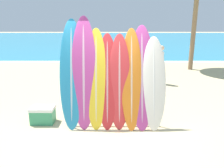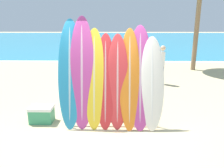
{
  "view_description": "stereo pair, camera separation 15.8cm",
  "coord_description": "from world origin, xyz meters",
  "views": [
    {
      "loc": [
        0.14,
        -4.54,
        2.4
      ],
      "look_at": [
        0.17,
        1.17,
        0.86
      ],
      "focal_mm": 35.0,
      "sensor_mm": 36.0,
      "label": 1
    },
    {
      "loc": [
        0.3,
        -4.54,
        2.4
      ],
      "look_at": [
        0.17,
        1.17,
        0.86
      ],
      "focal_mm": 35.0,
      "sensor_mm": 36.0,
      "label": 2
    }
  ],
  "objects": [
    {
      "name": "ground_plane",
      "position": [
        0.0,
        0.0,
        0.0
      ],
      "size": [
        160.0,
        160.0,
        0.0
      ],
      "primitive_type": "plane",
      "color": "#CCB789"
    },
    {
      "name": "ocean_water",
      "position": [
        0.0,
        39.48,
        0.0
      ],
      "size": [
        120.0,
        60.0,
        0.01
      ],
      "color": "teal",
      "rests_on": "ground_plane"
    },
    {
      "name": "surfboard_rack",
      "position": [
        0.17,
        0.37,
        0.46
      ],
      "size": [
        2.26,
        0.04,
        0.84
      ],
      "color": "#47474C",
      "rests_on": "ground_plane"
    },
    {
      "name": "surfboard_slot_0",
      "position": [
        -0.81,
        0.44,
        1.28
      ],
      "size": [
        0.57,
        0.66,
        2.56
      ],
      "color": "teal",
      "rests_on": "ground_plane"
    },
    {
      "name": "surfboard_slot_1",
      "position": [
        -0.52,
        0.43,
        1.31
      ],
      "size": [
        0.59,
        0.61,
        2.63
      ],
      "color": "#B23D8E",
      "rests_on": "ground_plane"
    },
    {
      "name": "surfboard_slot_2",
      "position": [
        -0.23,
        0.41,
        1.18
      ],
      "size": [
        0.51,
        0.61,
        2.35
      ],
      "color": "yellow",
      "rests_on": "ground_plane"
    },
    {
      "name": "surfboard_slot_3",
      "position": [
        0.03,
        0.41,
        1.12
      ],
      "size": [
        0.49,
        0.59,
        2.23
      ],
      "color": "red",
      "rests_on": "ground_plane"
    },
    {
      "name": "surfboard_slot_4",
      "position": [
        0.32,
        0.4,
        1.11
      ],
      "size": [
        0.51,
        0.53,
        2.22
      ],
      "color": "red",
      "rests_on": "ground_plane"
    },
    {
      "name": "surfboard_slot_5",
      "position": [
        0.6,
        0.43,
        1.18
      ],
      "size": [
        0.49,
        0.74,
        2.35
      ],
      "color": "orange",
      "rests_on": "ground_plane"
    },
    {
      "name": "surfboard_slot_6",
      "position": [
        0.85,
        0.46,
        1.21
      ],
      "size": [
        0.59,
        0.78,
        2.42
      ],
      "color": "#B23D8E",
      "rests_on": "ground_plane"
    },
    {
      "name": "surfboard_slot_7",
      "position": [
        1.13,
        0.4,
        1.08
      ],
      "size": [
        0.57,
        0.69,
        2.16
      ],
      "color": "silver",
      "rests_on": "ground_plane"
    },
    {
      "name": "person_near_water",
      "position": [
        2.16,
        4.41,
        0.88
      ],
      "size": [
        0.22,
        0.27,
        1.61
      ],
      "rotation": [
        0.0,
        0.0,
        4.84
      ],
      "color": "beige",
      "rests_on": "ground_plane"
    },
    {
      "name": "person_mid_beach",
      "position": [
        -1.37,
        7.41,
        0.99
      ],
      "size": [
        0.28,
        0.31,
        1.82
      ],
      "rotation": [
        0.0,
        0.0,
        2.1
      ],
      "color": "#A87A5B",
      "rests_on": "ground_plane"
    },
    {
      "name": "cooler_box",
      "position": [
        -1.61,
        0.58,
        0.21
      ],
      "size": [
        0.58,
        0.4,
        0.42
      ],
      "color": "#389366",
      "rests_on": "ground_plane"
    }
  ]
}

